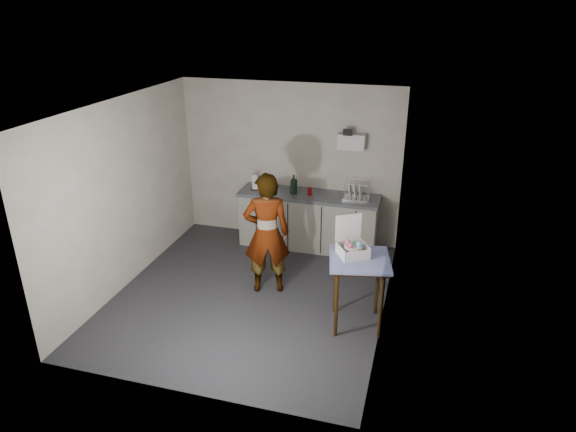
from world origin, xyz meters
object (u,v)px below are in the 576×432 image
(soap_bottle, at_px, (294,184))
(dark_bottle, at_px, (295,186))
(side_table, at_px, (359,267))
(dish_rack, at_px, (356,195))
(bakery_box, at_px, (352,247))
(standing_man, at_px, (267,234))
(soda_can, at_px, (310,191))
(paper_towel, at_px, (255,182))
(kitchen_counter, at_px, (309,222))

(soap_bottle, bearing_deg, dark_bottle, 77.36)
(side_table, distance_m, dark_bottle, 2.42)
(dish_rack, relative_size, bakery_box, 0.85)
(side_table, relative_size, standing_man, 0.54)
(side_table, xyz_separation_m, dark_bottle, (-1.33, 2.01, 0.21))
(soap_bottle, xyz_separation_m, bakery_box, (1.24, -1.88, -0.04))
(standing_man, bearing_deg, dark_bottle, -108.67)
(soda_can, distance_m, paper_towel, 0.92)
(kitchen_counter, xyz_separation_m, standing_man, (-0.22, -1.50, 0.43))
(side_table, height_order, soda_can, soda_can)
(soap_bottle, relative_size, dark_bottle, 1.45)
(soap_bottle, height_order, dark_bottle, soap_bottle)
(paper_towel, bearing_deg, kitchen_counter, 1.61)
(kitchen_counter, height_order, soap_bottle, soap_bottle)
(side_table, bearing_deg, soda_can, 107.34)
(dish_rack, bearing_deg, soda_can, -176.79)
(bakery_box, bearing_deg, dish_rack, 65.66)
(kitchen_counter, xyz_separation_m, paper_towel, (-0.90, -0.03, 0.60))
(dish_rack, bearing_deg, side_table, -79.97)
(kitchen_counter, xyz_separation_m, soda_can, (0.02, -0.04, 0.55))
(dark_bottle, distance_m, paper_towel, 0.67)
(standing_man, distance_m, soap_bottle, 1.47)
(bakery_box, bearing_deg, standing_man, 129.08)
(soda_can, xyz_separation_m, dish_rack, (0.73, 0.04, 0.00))
(side_table, height_order, dish_rack, dish_rack)
(standing_man, relative_size, bakery_box, 3.69)
(soda_can, distance_m, dish_rack, 0.73)
(standing_man, relative_size, dish_rack, 4.35)
(soda_can, relative_size, bakery_box, 0.27)
(paper_towel, height_order, bakery_box, bakery_box)
(standing_man, height_order, paper_towel, standing_man)
(soda_can, bearing_deg, dish_rack, 3.21)
(dark_bottle, xyz_separation_m, paper_towel, (-0.67, -0.04, 0.01))
(soda_can, height_order, dish_rack, dish_rack)
(kitchen_counter, relative_size, standing_man, 1.30)
(side_table, bearing_deg, bakery_box, 134.22)
(standing_man, distance_m, bakery_box, 1.30)
(paper_towel, xyz_separation_m, dish_rack, (1.64, 0.03, -0.06))
(standing_man, relative_size, soap_bottle, 5.59)
(soda_can, bearing_deg, dark_bottle, 169.33)
(soap_bottle, xyz_separation_m, soda_can, (0.26, 0.01, -0.09))
(kitchen_counter, bearing_deg, paper_towel, -178.39)
(side_table, distance_m, paper_towel, 2.82)
(side_table, xyz_separation_m, paper_towel, (-2.00, 1.97, 0.23))
(paper_towel, distance_m, bakery_box, 2.68)
(soda_can, distance_m, bakery_box, 2.13)
(soap_bottle, bearing_deg, standing_man, -89.27)
(side_table, xyz_separation_m, soap_bottle, (-1.34, 1.95, 0.26))
(soap_bottle, height_order, paper_towel, soap_bottle)
(bakery_box, bearing_deg, soap_bottle, 91.69)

